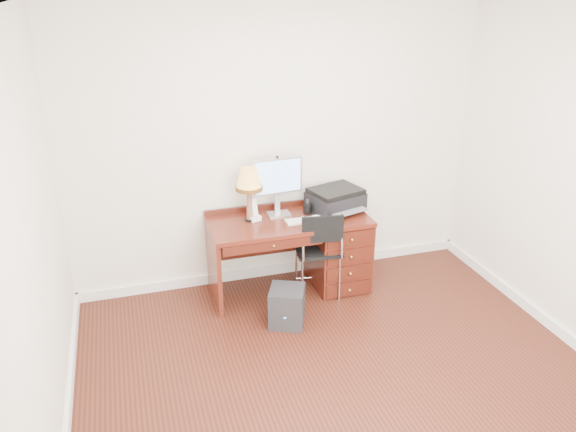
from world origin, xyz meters
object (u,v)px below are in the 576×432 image
object	(u,v)px
chair	(321,245)
equipment_box	(287,306)
printer	(335,199)
leg_lamp	(249,182)
monitor	(278,179)
phone	(254,214)
desk	(321,247)

from	to	relation	value
chair	equipment_box	distance (m)	0.67
chair	equipment_box	size ratio (longest dim) A/B	2.57
printer	chair	distance (m)	0.50
printer	leg_lamp	distance (m)	0.89
monitor	equipment_box	world-z (taller)	monitor
monitor	phone	world-z (taller)	monitor
chair	monitor	bearing A→B (deg)	139.27
printer	phone	world-z (taller)	printer
monitor	equipment_box	size ratio (longest dim) A/B	1.60
chair	desk	bearing A→B (deg)	78.02
desk	leg_lamp	bearing A→B (deg)	173.29
desk	printer	size ratio (longest dim) A/B	2.62
leg_lamp	chair	world-z (taller)	leg_lamp
phone	desk	bearing A→B (deg)	-22.70
monitor	equipment_box	distance (m)	1.18
monitor	phone	distance (m)	0.39
monitor	leg_lamp	bearing A→B (deg)	-170.63
leg_lamp	phone	xyz separation A→B (m)	(0.04, -0.00, -0.31)
chair	phone	bearing A→B (deg)	162.08
printer	equipment_box	world-z (taller)	printer
leg_lamp	desk	bearing A→B (deg)	-6.71
equipment_box	leg_lamp	bearing A→B (deg)	127.99
phone	chair	bearing A→B (deg)	-42.63
leg_lamp	chair	distance (m)	0.88
desk	phone	size ratio (longest dim) A/B	7.07
printer	monitor	bearing A→B (deg)	157.52
monitor	desk	bearing A→B (deg)	-26.43
monitor	chair	xyz separation A→B (m)	(0.31, -0.36, -0.56)
desk	phone	distance (m)	0.76
equipment_box	desk	bearing A→B (deg)	71.20
equipment_box	chair	bearing A→B (deg)	62.91
printer	chair	bearing A→B (deg)	-146.54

